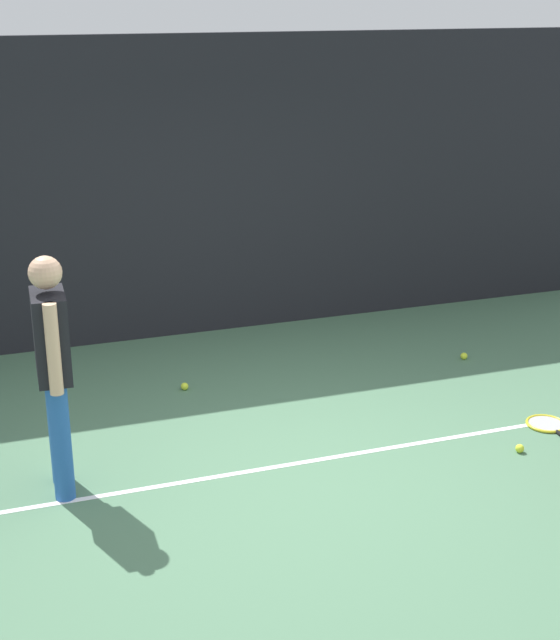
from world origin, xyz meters
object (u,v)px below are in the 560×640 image
at_px(tennis_racket, 548,425).
at_px(tennis_ball_by_fence, 520,448).
at_px(tennis_player, 53,362).
at_px(tennis_ball_near_player, 464,356).
at_px(tennis_ball_mid_court, 185,386).

bearing_deg(tennis_racket, tennis_ball_by_fence, 124.56).
bearing_deg(tennis_player, tennis_ball_near_player, 109.71).
xyz_separation_m(tennis_ball_by_fence, tennis_ball_mid_court, (-2.14, 1.95, 0.00)).
bearing_deg(tennis_ball_mid_court, tennis_player, -130.62).
distance_m(tennis_player, tennis_ball_mid_court, 2.06).
distance_m(tennis_racket, tennis_ball_by_fence, 0.55).
distance_m(tennis_ball_near_player, tennis_ball_by_fence, 1.87).
distance_m(tennis_ball_near_player, tennis_ball_mid_court, 2.68).
relative_size(tennis_racket, tennis_ball_near_player, 9.32).
distance_m(tennis_player, tennis_ball_by_fence, 3.51).
bearing_deg(tennis_racket, tennis_player, 87.13).
distance_m(tennis_ball_by_fence, tennis_ball_mid_court, 2.90).
bearing_deg(tennis_ball_near_player, tennis_ball_by_fence, -106.60).
bearing_deg(tennis_ball_mid_court, tennis_ball_by_fence, -42.41).
distance_m(tennis_player, tennis_racket, 3.92).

